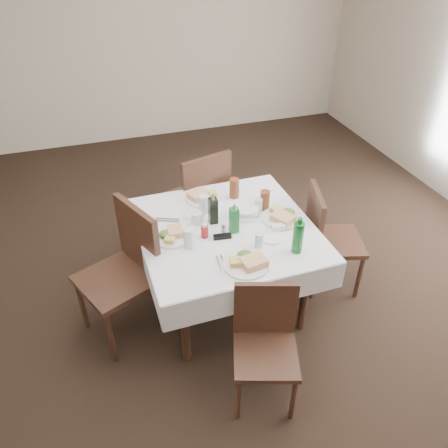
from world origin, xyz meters
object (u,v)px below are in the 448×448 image
object	(u,v)px
chair_north	(201,195)
oil_cruet_dark	(213,210)
water_n	(204,204)
water_s	(259,240)
water_w	(189,238)
chair_south	(265,336)
ketchup_bottle	(205,231)
bread_basket	(246,211)
green_bottle	(298,237)
oil_cruet_green	(234,219)
coffee_mug	(197,219)
chair_east	(325,234)
water_e	(259,205)
dining_table	(226,236)
chair_west	(127,265)

from	to	relation	value
chair_north	oil_cruet_dark	distance (m)	0.77
water_n	water_s	world-z (taller)	water_n
water_s	water_w	xyz separation A→B (m)	(-0.46, 0.16, 0.02)
chair_south	ketchup_bottle	bearing A→B (deg)	102.82
bread_basket	green_bottle	distance (m)	0.56
chair_north	chair_south	bearing A→B (deg)	-91.01
oil_cruet_dark	oil_cruet_green	distance (m)	0.19
chair_north	coffee_mug	distance (m)	0.75
chair_north	coffee_mug	world-z (taller)	chair_north
bread_basket	oil_cruet_dark	bearing A→B (deg)	-176.99
chair_south	water_n	size ratio (longest dim) A/B	5.87
chair_east	coffee_mug	xyz separation A→B (m)	(-1.04, 0.14, 0.28)
water_n	water_e	distance (m)	0.42
water_n	coffee_mug	world-z (taller)	water_n
chair_east	water_w	world-z (taller)	chair_east
dining_table	coffee_mug	world-z (taller)	coffee_mug
chair_south	ketchup_bottle	distance (m)	0.85
chair_north	ketchup_bottle	bearing A→B (deg)	-103.24
chair_south	oil_cruet_green	xyz separation A→B (m)	(0.05, 0.76, 0.39)
water_n	water_w	size ratio (longest dim) A/B	0.98
water_n	oil_cruet_dark	bearing A→B (deg)	-81.56
oil_cruet_dark	ketchup_bottle	world-z (taller)	oil_cruet_dark
water_w	oil_cruet_dark	world-z (taller)	oil_cruet_dark
chair_west	ketchup_bottle	xyz separation A→B (m)	(0.57, -0.07, 0.22)
water_e	oil_cruet_green	distance (m)	0.33
dining_table	chair_north	size ratio (longest dim) A/B	1.29
chair_east	water_n	distance (m)	1.03
water_w	bread_basket	bearing A→B (deg)	25.22
water_n	water_e	world-z (taller)	water_n
water_w	oil_cruet_green	xyz separation A→B (m)	(0.35, 0.07, 0.03)
oil_cruet_green	oil_cruet_dark	bearing A→B (deg)	125.29
oil_cruet_green	green_bottle	size ratio (longest dim) A/B	0.91
chair_west	water_n	distance (m)	0.74
bread_basket	water_s	bearing A→B (deg)	-96.96
water_w	bread_basket	xyz separation A→B (m)	(0.51, 0.24, -0.04)
chair_south	water_s	distance (m)	0.65
chair_east	water_w	xyz separation A→B (m)	(-1.16, -0.10, 0.31)
water_e	ketchup_bottle	bearing A→B (deg)	-158.77
water_w	ketchup_bottle	distance (m)	0.15
ketchup_bottle	chair_south	bearing A→B (deg)	-77.18
oil_cruet_dark	chair_north	bearing A→B (deg)	82.57
chair_south	water_n	world-z (taller)	water_n
water_n	water_w	xyz separation A→B (m)	(-0.22, -0.38, 0.00)
oil_cruet_green	chair_north	bearing A→B (deg)	91.28
water_w	chair_east	bearing A→B (deg)	5.12
water_w	water_s	bearing A→B (deg)	-18.84
chair_east	oil_cruet_dark	xyz separation A→B (m)	(-0.92, 0.12, 0.35)
chair_north	coffee_mug	size ratio (longest dim) A/B	7.06
dining_table	water_e	size ratio (longest dim) A/B	11.55
water_s	ketchup_bottle	bearing A→B (deg)	145.65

